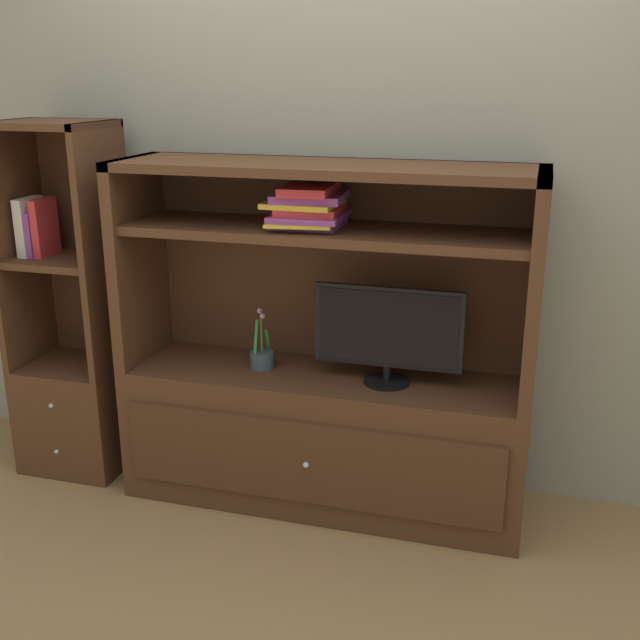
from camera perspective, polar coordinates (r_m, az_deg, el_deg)
The scene contains 8 objects.
ground_plane at distance 3.11m, azimuth -1.86°, elevation -16.55°, with size 8.00×8.00×0.00m, color #99754C.
painted_rear_wall at distance 3.30m, azimuth 1.95°, elevation 11.67°, with size 6.00×0.10×2.80m, color gray.
media_console at distance 3.22m, azimuth 0.28°, elevation -5.79°, with size 1.66×0.49×1.43m.
tv_monitor at distance 3.03m, azimuth 5.04°, elevation -0.87°, with size 0.59×0.19×0.40m.
potted_plant at distance 3.24m, azimuth -4.30°, elevation -2.77°, with size 0.10×0.10×0.26m.
magazine_stack at distance 3.01m, azimuth -0.83°, elevation 8.41°, with size 0.31×0.36×0.17m.
bookshelf_tall at distance 3.68m, azimuth -17.63°, elevation -2.64°, with size 0.46×0.40×1.56m.
upright_book_row at distance 3.58m, azimuth -20.16°, elevation 6.39°, with size 0.11×0.17×0.25m.
Camera 1 is at (0.80, -2.44, 1.75)m, focal length 43.35 mm.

